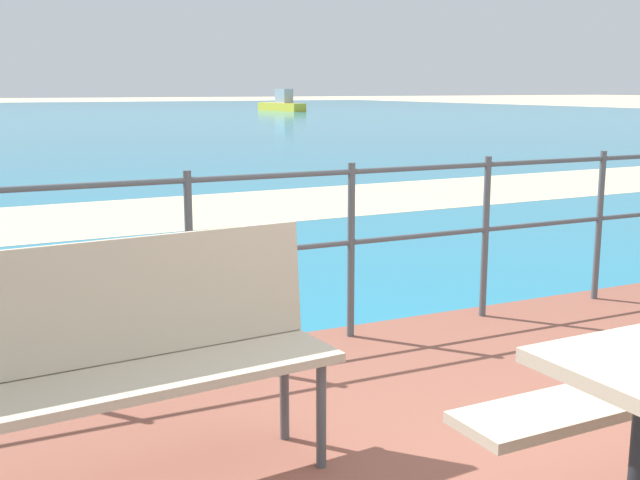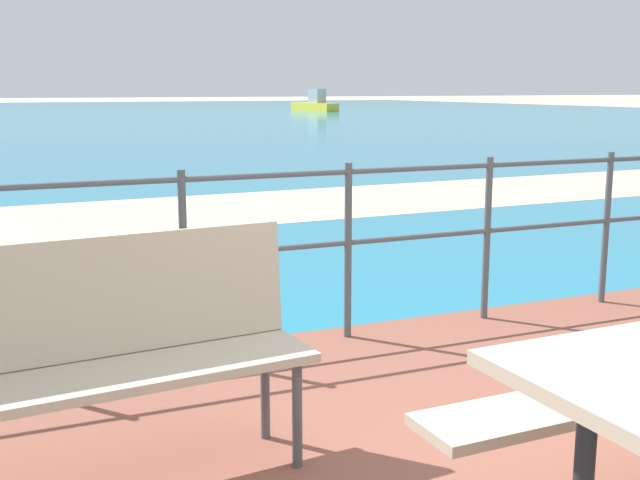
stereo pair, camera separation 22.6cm
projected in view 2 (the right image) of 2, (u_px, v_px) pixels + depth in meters
name	position (u px, v px, depth m)	size (l,w,h in m)	color
sea_water	(15.00, 119.00, 38.61)	(90.00, 90.00, 0.01)	teal
beach_strip	(154.00, 214.00, 9.75)	(54.00, 2.72, 0.01)	beige
park_bench	(102.00, 342.00, 2.92)	(1.56, 0.55, 0.93)	#BCAD93
railing_fence	(348.00, 231.00, 4.66)	(5.94, 0.04, 1.05)	#4C5156
boat_far	(314.00, 104.00, 51.85)	(1.43, 5.33, 1.41)	yellow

